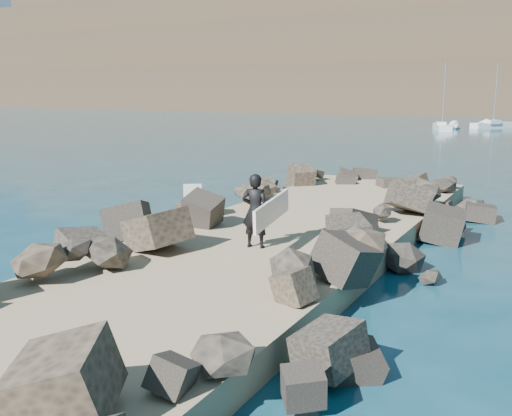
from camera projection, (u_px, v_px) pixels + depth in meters
name	position (u px, v px, depth m)	size (l,w,h in m)	color
ground	(274.00, 256.00, 15.24)	(800.00, 800.00, 0.00)	#0F384C
jetty	(235.00, 265.00, 13.47)	(6.00, 26.00, 0.60)	#8C7759
riprap_left	(152.00, 237.00, 15.24)	(2.60, 22.00, 1.00)	black
riprap_right	(361.00, 270.00, 12.48)	(2.60, 22.00, 1.00)	black
surfboard_resting	(193.00, 203.00, 17.16)	(0.58, 2.31, 0.08)	beige
surfer_with_board	(258.00, 211.00, 13.69)	(0.99, 2.24, 1.81)	black
sailboat_b	(493.00, 125.00, 68.60)	(4.77, 5.75, 7.53)	silver
sailboat_a	(442.00, 127.00, 64.60)	(3.26, 6.39, 7.65)	silver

